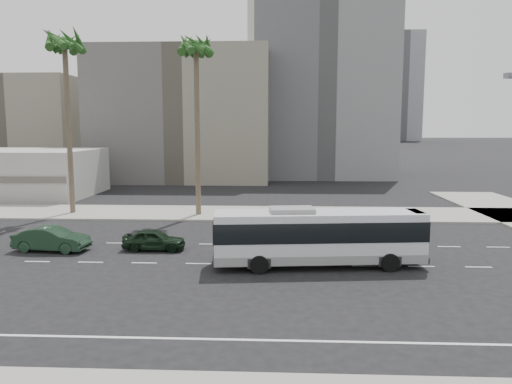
# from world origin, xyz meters

# --- Properties ---
(ground) EXTENTS (700.00, 700.00, 0.00)m
(ground) POSITION_xyz_m (0.00, 0.00, 0.00)
(ground) COLOR black
(ground) RESTS_ON ground
(sidewalk_north) EXTENTS (120.00, 7.00, 0.15)m
(sidewalk_north) POSITION_xyz_m (0.00, 15.50, 0.07)
(sidewalk_north) COLOR gray
(sidewalk_north) RESTS_ON ground
(midrise_beige_west) EXTENTS (24.00, 18.00, 18.00)m
(midrise_beige_west) POSITION_xyz_m (-12.00, 45.00, 9.00)
(midrise_beige_west) COLOR #65625B
(midrise_beige_west) RESTS_ON ground
(midrise_gray_center) EXTENTS (20.00, 20.00, 26.00)m
(midrise_gray_center) POSITION_xyz_m (8.00, 52.00, 13.00)
(midrise_gray_center) COLOR #5E6062
(midrise_gray_center) RESTS_ON ground
(midrise_beige_far) EXTENTS (18.00, 16.00, 15.00)m
(midrise_beige_far) POSITION_xyz_m (-38.00, 50.00, 7.50)
(midrise_beige_far) COLOR #65625B
(midrise_beige_far) RESTS_ON ground
(civic_tower) EXTENTS (42.00, 42.00, 129.00)m
(civic_tower) POSITION_xyz_m (-2.00, 250.00, 38.83)
(civic_tower) COLOR silver
(civic_tower) RESTS_ON ground
(highrise_right) EXTENTS (26.00, 26.00, 70.00)m
(highrise_right) POSITION_xyz_m (45.00, 230.00, 35.00)
(highrise_right) COLOR slate
(highrise_right) RESTS_ON ground
(highrise_far) EXTENTS (22.00, 22.00, 60.00)m
(highrise_far) POSITION_xyz_m (70.00, 260.00, 30.00)
(highrise_far) COLOR slate
(highrise_far) RESTS_ON ground
(city_bus) EXTENTS (11.30, 3.62, 3.19)m
(city_bus) POSITION_xyz_m (3.47, -0.15, 1.68)
(city_bus) COLOR silver
(city_bus) RESTS_ON ground
(car_a) EXTENTS (1.54, 3.76, 1.28)m
(car_a) POSITION_xyz_m (-6.17, 2.90, 0.64)
(car_a) COLOR black
(car_a) RESTS_ON ground
(car_b) EXTENTS (1.94, 4.57, 1.47)m
(car_b) POSITION_xyz_m (-12.28, 2.41, 0.73)
(car_b) COLOR #1A3321
(car_b) RESTS_ON ground
(palm_near) EXTENTS (4.44, 4.44, 14.96)m
(palm_near) POSITION_xyz_m (-5.36, 14.55, 13.56)
(palm_near) COLOR brown
(palm_near) RESTS_ON ground
(palm_mid) EXTENTS (5.03, 5.03, 15.54)m
(palm_mid) POSITION_xyz_m (-16.31, 14.88, 13.98)
(palm_mid) COLOR brown
(palm_mid) RESTS_ON ground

